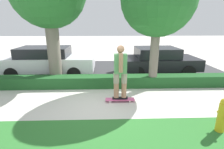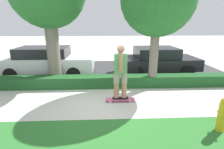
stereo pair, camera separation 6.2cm
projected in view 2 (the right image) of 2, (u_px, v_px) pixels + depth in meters
The scene contains 9 objects.
ground_plane at pixel (108, 104), 5.80m from camera, with size 60.00×60.00×0.00m, color beige.
street_asphalt at pixel (106, 70), 9.82m from camera, with size 12.86×5.00×0.01m.
hedge_row at pixel (107, 81), 7.26m from camera, with size 12.86×0.60×0.47m.
skateboard at pixel (120, 99), 5.93m from camera, with size 0.99×0.24×0.09m.
skater_person at pixel (121, 71), 5.65m from camera, with size 0.52×0.47×1.82m.
tree_mid at pixel (158, 0), 6.34m from camera, with size 2.76×2.76×4.79m.
parked_car_front at pixel (46, 61), 8.65m from camera, with size 4.56×1.87×1.44m.
parked_car_middle at pixel (157, 60), 8.92m from camera, with size 3.95×1.97×1.38m.
fire_hydrant at pixel (222, 115), 4.23m from camera, with size 0.20×0.33×0.88m.
Camera 2 is at (-0.09, -5.28, 2.59)m, focal length 28.00 mm.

